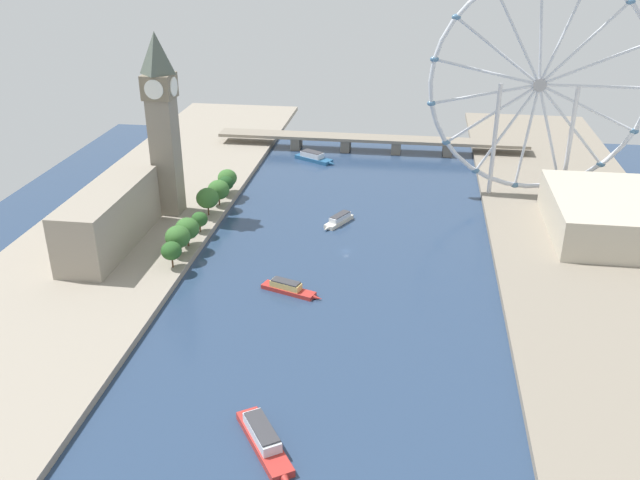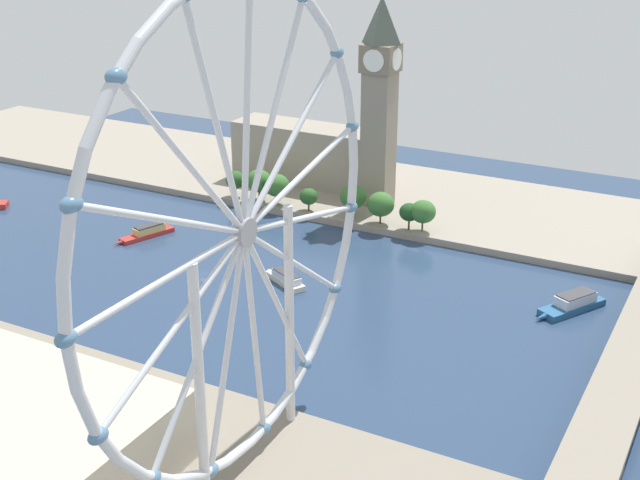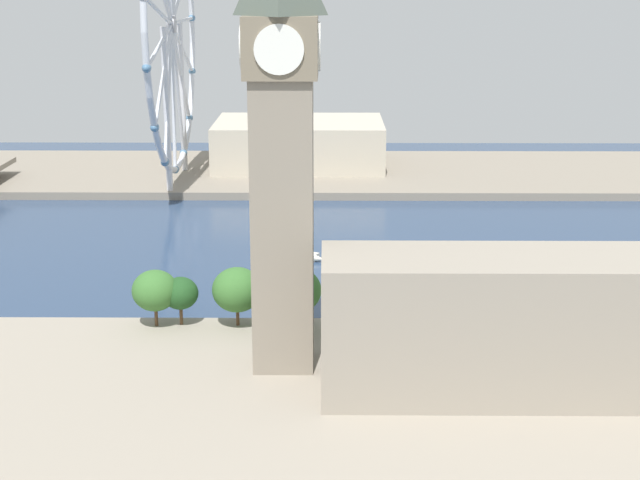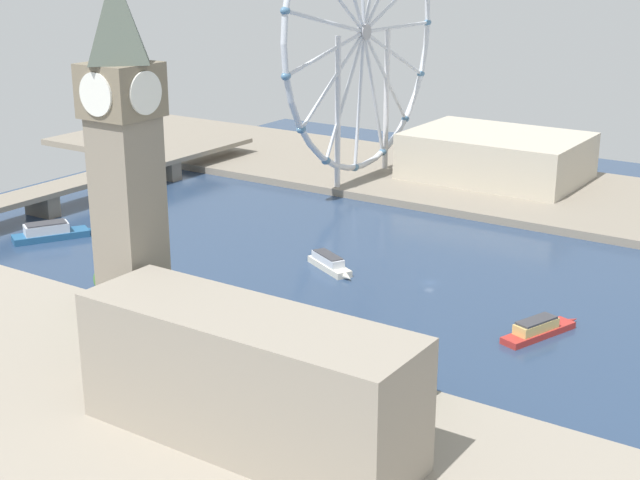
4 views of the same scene
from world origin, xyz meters
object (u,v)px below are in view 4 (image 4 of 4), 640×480
(riverside_hall, at_px, (496,156))
(river_bridge, at_px, (76,187))
(ferris_wheel, at_px, (364,33))
(tour_boat_0, at_px, (50,232))
(clock_tower, at_px, (126,171))
(parliament_block, at_px, (248,379))
(tour_boat_2, at_px, (539,329))
(tour_boat_1, at_px, (330,263))

(riverside_hall, distance_m, river_bridge, 175.67)
(ferris_wheel, height_order, tour_boat_0, ferris_wheel)
(clock_tower, xyz_separation_m, tour_boat_0, (60.54, 102.54, -48.42))
(parliament_block, relative_size, river_bridge, 0.35)
(river_bridge, relative_size, tour_boat_2, 7.52)
(ferris_wheel, bearing_deg, riverside_hall, -57.37)
(river_bridge, bearing_deg, tour_boat_0, -144.04)
(tour_boat_2, bearing_deg, parliament_block, -177.57)
(ferris_wheel, xyz_separation_m, tour_boat_2, (-112.17, -123.21, -61.97))
(tour_boat_0, bearing_deg, tour_boat_2, -55.27)
(parliament_block, bearing_deg, tour_boat_2, -16.97)
(river_bridge, bearing_deg, parliament_block, -122.41)
(clock_tower, xyz_separation_m, parliament_block, (-13.53, -44.28, -33.94))
(parliament_block, height_order, tour_boat_1, parliament_block)
(riverside_hall, bearing_deg, tour_boat_2, -152.40)
(tour_boat_1, height_order, tour_boat_2, tour_boat_2)
(clock_tower, relative_size, tour_boat_0, 3.18)
(clock_tower, distance_m, river_bridge, 166.02)
(clock_tower, height_order, river_bridge, clock_tower)
(riverside_hall, height_order, tour_boat_0, riverside_hall)
(tour_boat_2, bearing_deg, ferris_wheel, 67.08)
(clock_tower, distance_m, tour_boat_2, 115.40)
(clock_tower, distance_m, tour_boat_1, 101.46)
(riverside_hall, relative_size, tour_boat_0, 2.49)
(tour_boat_0, xyz_separation_m, tour_boat_2, (15.59, -174.17, -0.47))
(tour_boat_1, bearing_deg, clock_tower, -60.48)
(parliament_block, height_order, ferris_wheel, ferris_wheel)
(clock_tower, distance_m, parliament_block, 57.41)
(tour_boat_1, bearing_deg, tour_boat_2, 17.77)
(riverside_hall, xyz_separation_m, tour_boat_2, (-143.15, -74.84, -10.68))
(parliament_block, height_order, tour_boat_0, parliament_block)
(clock_tower, relative_size, river_bridge, 0.44)
(riverside_hall, height_order, river_bridge, riverside_hall)
(parliament_block, bearing_deg, river_bridge, 57.59)
(ferris_wheel, distance_m, tour_boat_1, 126.70)
(ferris_wheel, height_order, riverside_hall, ferris_wheel)
(clock_tower, xyz_separation_m, riverside_hall, (219.27, 3.21, -38.21))
(ferris_wheel, xyz_separation_m, riverside_hall, (30.98, -48.37, -51.29))
(ferris_wheel, xyz_separation_m, tour_boat_0, (-127.76, 50.96, -61.50))
(clock_tower, distance_m, riverside_hall, 222.60)
(ferris_wheel, xyz_separation_m, river_bridge, (-92.25, 76.72, -56.42))
(tour_boat_0, height_order, tour_boat_1, tour_boat_0)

